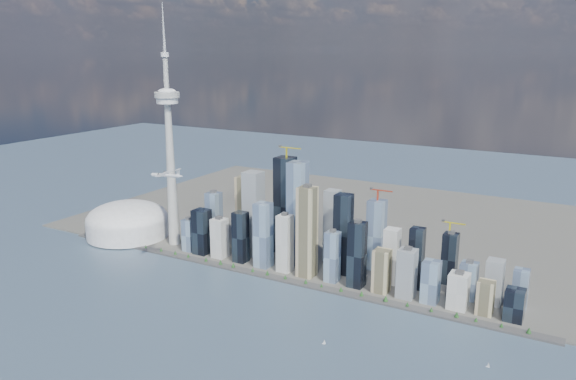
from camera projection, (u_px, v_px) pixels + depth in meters
The scene contains 10 objects.
ground at pixel (192, 329), 938.68m from camera, with size 4000.00×4000.00×0.00m, color #304855.
seawall at pixel (269, 276), 1149.75m from camera, with size 1100.00×22.00×4.00m, color #383838.
land at pixel (354, 220), 1530.67m from camera, with size 1400.00×900.00×3.00m, color #4C4C47.
shoreline_trees at pixel (269, 273), 1148.10m from camera, with size 960.53×7.20×8.80m.
skyscraper_cluster at pixel (314, 235), 1176.99m from camera, with size 736.00×142.00×245.59m.
needle_tower at pixel (170, 147), 1286.01m from camera, with size 56.00×56.00×550.50m.
dome_stadium at pixel (128, 221), 1391.64m from camera, with size 200.00×200.00×86.00m.
airplane at pixel (166, 175), 1082.10m from camera, with size 68.04×60.61×16.75m.
sailboat_west at pixel (324, 342), 888.68m from camera, with size 6.17×2.38×8.52m.
sailboat_east at pixel (488, 366), 823.50m from camera, with size 6.03×2.60×8.33m.
Camera 1 is at (558.51, -666.19, 453.17)m, focal length 35.00 mm.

